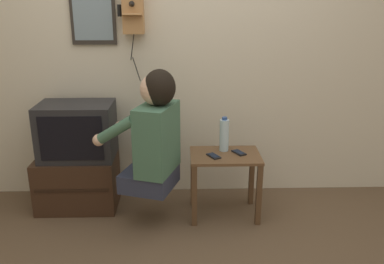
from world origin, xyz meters
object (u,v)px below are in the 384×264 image
at_px(cell_phone_held, 213,156).
at_px(water_bottle, 224,135).
at_px(television, 77,131).
at_px(wall_phone_antique, 133,7).
at_px(cell_phone_spare, 239,153).
at_px(person, 154,133).
at_px(framed_picture, 92,12).

bearing_deg(cell_phone_held, water_bottle, 26.85).
relative_size(cell_phone_held, water_bottle, 0.50).
relative_size(television, water_bottle, 2.13).
distance_m(wall_phone_antique, cell_phone_spare, 1.40).
bearing_deg(cell_phone_spare, person, 163.17).
bearing_deg(person, wall_phone_antique, 37.06).
height_order(person, television, person).
bearing_deg(water_bottle, framed_picture, 161.26).
distance_m(television, cell_phone_spare, 1.29).
distance_m(framed_picture, water_bottle, 1.41).
bearing_deg(television, cell_phone_spare, -7.46).
distance_m(wall_phone_antique, framed_picture, 0.33).
height_order(television, cell_phone_spare, television).
relative_size(person, cell_phone_spare, 6.56).
xyz_separation_m(television, water_bottle, (1.17, -0.10, -0.01)).
bearing_deg(framed_picture, water_bottle, -18.74).
height_order(cell_phone_held, cell_phone_spare, same).
xyz_separation_m(cell_phone_held, water_bottle, (0.09, 0.13, 0.12)).
height_order(person, framed_picture, framed_picture).
xyz_separation_m(framed_picture, cell_phone_held, (0.93, -0.48, -1.03)).
bearing_deg(wall_phone_antique, cell_phone_spare, -24.47).
bearing_deg(cell_phone_spare, framed_picture, 131.44).
xyz_separation_m(television, cell_phone_held, (1.07, -0.23, -0.13)).
xyz_separation_m(framed_picture, cell_phone_spare, (1.13, -0.41, -1.03)).
xyz_separation_m(cell_phone_spare, water_bottle, (-0.11, 0.07, 0.12)).
distance_m(television, cell_phone_held, 1.11).
relative_size(wall_phone_antique, cell_phone_spare, 5.89).
distance_m(wall_phone_antique, water_bottle, 1.22).
distance_m(person, water_bottle, 0.58).
bearing_deg(wall_phone_antique, television, -156.34).
bearing_deg(cell_phone_spare, cell_phone_held, 169.73).
bearing_deg(person, water_bottle, -50.90).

